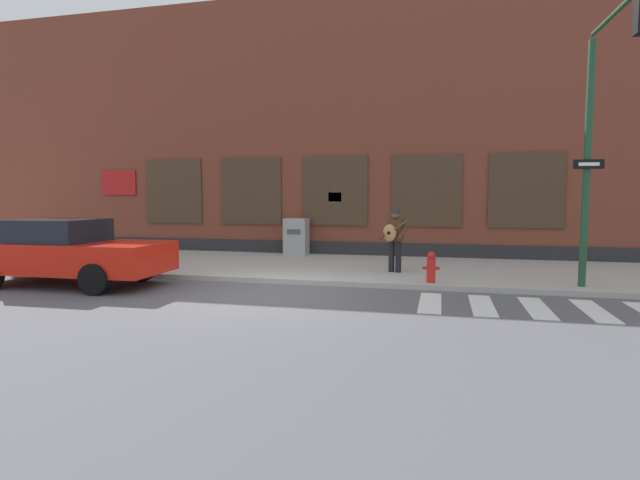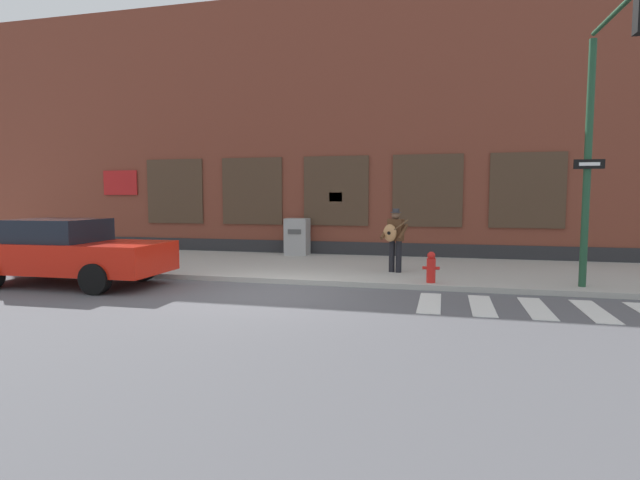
# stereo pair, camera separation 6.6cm
# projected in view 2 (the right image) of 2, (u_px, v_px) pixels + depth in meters

# --- Properties ---
(ground_plane) EXTENTS (160.00, 160.00, 0.00)m
(ground_plane) POSITION_uv_depth(u_px,v_px,m) (272.00, 293.00, 10.57)
(ground_plane) COLOR #56565B
(sidewalk) EXTENTS (28.00, 5.27, 0.12)m
(sidewalk) POSITION_uv_depth(u_px,v_px,m) (316.00, 267.00, 14.18)
(sidewalk) COLOR #ADAAA3
(sidewalk) RESTS_ON ground
(building_backdrop) EXTENTS (28.00, 4.06, 8.73)m
(building_backdrop) POSITION_uv_depth(u_px,v_px,m) (348.00, 134.00, 18.29)
(building_backdrop) COLOR brown
(building_backdrop) RESTS_ON ground
(crosswalk) EXTENTS (5.20, 1.90, 0.01)m
(crosswalk) POSITION_uv_depth(u_px,v_px,m) (565.00, 310.00, 9.02)
(crosswalk) COLOR silver
(crosswalk) RESTS_ON ground
(red_car) EXTENTS (4.64, 2.07, 1.53)m
(red_car) POSITION_uv_depth(u_px,v_px,m) (67.00, 252.00, 11.53)
(red_car) COLOR red
(red_car) RESTS_ON ground
(busker) EXTENTS (0.72, 0.66, 1.62)m
(busker) POSITION_uv_depth(u_px,v_px,m) (395.00, 236.00, 12.66)
(busker) COLOR black
(busker) RESTS_ON sidewalk
(traffic_light) EXTENTS (0.60, 2.93, 5.35)m
(traffic_light) POSITION_uv_depth(u_px,v_px,m) (608.00, 102.00, 9.33)
(traffic_light) COLOR #1E472D
(traffic_light) RESTS_ON sidewalk
(utility_box) EXTENTS (0.75, 0.64, 1.21)m
(utility_box) POSITION_uv_depth(u_px,v_px,m) (297.00, 237.00, 16.53)
(utility_box) COLOR #9E9E9E
(utility_box) RESTS_ON sidewalk
(fire_hydrant) EXTENTS (0.38, 0.20, 0.70)m
(fire_hydrant) POSITION_uv_depth(u_px,v_px,m) (431.00, 267.00, 11.16)
(fire_hydrant) COLOR red
(fire_hydrant) RESTS_ON sidewalk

